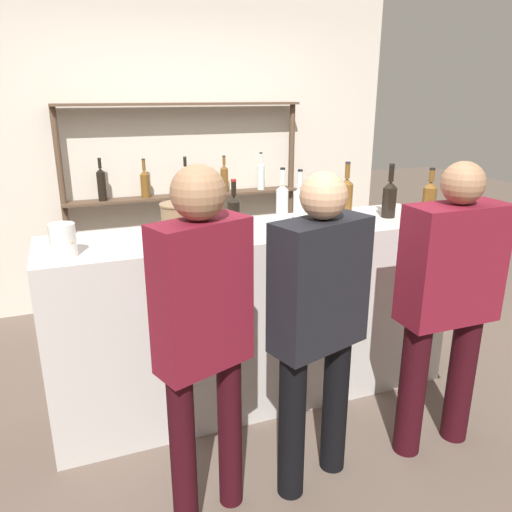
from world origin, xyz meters
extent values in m
plane|color=brown|center=(0.00, 0.00, 0.00)|extent=(16.00, 16.00, 0.00)
cube|color=#B7B2AD|center=(0.00, 0.00, 0.55)|extent=(2.41, 0.59, 1.09)
cube|color=beige|center=(0.00, 1.90, 1.40)|extent=(4.01, 0.12, 2.80)
cylinder|color=#4C3828|center=(-1.03, 1.72, 0.88)|extent=(0.05, 0.05, 1.76)
cylinder|color=#4C3828|center=(1.03, 1.72, 0.88)|extent=(0.05, 0.05, 1.76)
cube|color=#4C3828|center=(0.00, 1.72, 1.75)|extent=(2.10, 0.18, 0.02)
cube|color=#4C3828|center=(0.00, 1.72, 0.97)|extent=(2.10, 0.18, 0.02)
cylinder|color=black|center=(-0.72, 1.72, 1.10)|extent=(0.07, 0.07, 0.24)
cone|color=black|center=(-0.72, 1.72, 1.23)|extent=(0.07, 0.07, 0.03)
cylinder|color=black|center=(-0.72, 1.72, 1.29)|extent=(0.03, 0.03, 0.07)
cylinder|color=black|center=(-0.72, 1.72, 1.33)|extent=(0.03, 0.03, 0.01)
cylinder|color=brown|center=(-0.36, 1.72, 1.08)|extent=(0.08, 0.08, 0.20)
cone|color=brown|center=(-0.36, 1.72, 1.20)|extent=(0.08, 0.08, 0.03)
cylinder|color=brown|center=(-0.36, 1.72, 1.26)|extent=(0.03, 0.03, 0.09)
cylinder|color=#232328|center=(-0.36, 1.72, 1.31)|extent=(0.03, 0.03, 0.01)
cylinder|color=black|center=(0.00, 1.72, 1.09)|extent=(0.07, 0.07, 0.22)
cone|color=black|center=(0.00, 1.72, 1.21)|extent=(0.07, 0.07, 0.03)
cylinder|color=black|center=(0.00, 1.72, 1.27)|extent=(0.03, 0.03, 0.07)
cylinder|color=#232328|center=(0.00, 1.72, 1.31)|extent=(0.03, 0.03, 0.01)
cylinder|color=brown|center=(0.36, 1.72, 1.09)|extent=(0.07, 0.07, 0.21)
cone|color=brown|center=(0.36, 1.72, 1.21)|extent=(0.07, 0.07, 0.03)
cylinder|color=brown|center=(0.36, 1.72, 1.26)|extent=(0.03, 0.03, 0.07)
cylinder|color=black|center=(0.36, 1.72, 1.30)|extent=(0.03, 0.03, 0.01)
cylinder|color=silver|center=(0.72, 1.72, 1.09)|extent=(0.07, 0.07, 0.22)
cone|color=silver|center=(0.72, 1.72, 1.22)|extent=(0.07, 0.07, 0.03)
cylinder|color=silver|center=(0.72, 1.72, 1.27)|extent=(0.03, 0.03, 0.08)
cylinder|color=black|center=(0.72, 1.72, 1.32)|extent=(0.03, 0.03, 0.01)
cylinder|color=silver|center=(0.21, 0.11, 1.19)|extent=(0.07, 0.07, 0.19)
cone|color=silver|center=(0.21, 0.11, 1.30)|extent=(0.07, 0.07, 0.03)
cylinder|color=silver|center=(0.21, 0.11, 1.37)|extent=(0.03, 0.03, 0.09)
cylinder|color=black|center=(0.21, 0.11, 1.42)|extent=(0.03, 0.03, 0.01)
cylinder|color=silver|center=(0.29, 0.04, 1.19)|extent=(0.07, 0.07, 0.19)
cone|color=silver|center=(0.29, 0.04, 1.30)|extent=(0.07, 0.07, 0.03)
cylinder|color=silver|center=(0.29, 0.04, 1.36)|extent=(0.03, 0.03, 0.09)
cylinder|color=black|center=(0.29, 0.04, 1.41)|extent=(0.03, 0.03, 0.01)
cylinder|color=brown|center=(1.06, -0.19, 1.19)|extent=(0.08, 0.08, 0.20)
cone|color=brown|center=(1.06, -0.19, 1.32)|extent=(0.08, 0.08, 0.04)
cylinder|color=brown|center=(1.06, -0.19, 1.37)|extent=(0.03, 0.03, 0.07)
cylinder|color=black|center=(1.06, -0.19, 1.41)|extent=(0.03, 0.03, 0.01)
cylinder|color=black|center=(0.89, -0.03, 1.19)|extent=(0.09, 0.09, 0.19)
cone|color=black|center=(0.89, -0.03, 1.30)|extent=(0.09, 0.09, 0.04)
cylinder|color=black|center=(0.89, -0.03, 1.37)|extent=(0.03, 0.03, 0.10)
cylinder|color=black|center=(0.89, -0.03, 1.42)|extent=(0.03, 0.03, 0.01)
cylinder|color=black|center=(-0.16, -0.09, 1.19)|extent=(0.07, 0.07, 0.19)
cone|color=black|center=(-0.16, -0.09, 1.30)|extent=(0.07, 0.07, 0.03)
cylinder|color=black|center=(-0.16, -0.09, 1.36)|extent=(0.03, 0.03, 0.08)
cylinder|color=maroon|center=(-0.16, -0.09, 1.40)|extent=(0.03, 0.03, 0.01)
cylinder|color=brown|center=(0.64, 0.09, 1.20)|extent=(0.08, 0.08, 0.21)
cone|color=brown|center=(0.64, 0.09, 1.32)|extent=(0.08, 0.08, 0.04)
cylinder|color=brown|center=(0.64, 0.09, 1.38)|extent=(0.03, 0.03, 0.09)
cylinder|color=#232328|center=(0.64, 0.09, 1.43)|extent=(0.03, 0.03, 0.01)
cylinder|color=silver|center=(0.48, 0.09, 1.09)|extent=(0.06, 0.06, 0.00)
cylinder|color=silver|center=(0.48, 0.09, 1.14)|extent=(0.01, 0.01, 0.08)
cone|color=silver|center=(0.48, 0.09, 1.22)|extent=(0.08, 0.08, 0.08)
cylinder|color=#846647|center=(-0.47, -0.13, 1.20)|extent=(0.19, 0.19, 0.21)
cylinder|color=#846647|center=(-0.47, -0.13, 1.30)|extent=(0.21, 0.21, 0.01)
cylinder|color=silver|center=(-1.04, -0.14, 1.17)|extent=(0.12, 0.12, 0.16)
sphere|color=tan|center=(-1.06, -0.12, 1.13)|extent=(0.02, 0.02, 0.02)
sphere|color=tan|center=(-1.06, -0.11, 1.17)|extent=(0.02, 0.02, 0.02)
sphere|color=tan|center=(-1.01, -0.18, 1.17)|extent=(0.02, 0.02, 0.02)
sphere|color=tan|center=(-1.07, -0.18, 1.16)|extent=(0.02, 0.02, 0.02)
sphere|color=tan|center=(-1.04, -0.11, 1.15)|extent=(0.02, 0.02, 0.02)
sphere|color=tan|center=(-1.04, -0.16, 1.16)|extent=(0.02, 0.02, 0.02)
sphere|color=tan|center=(-1.04, -0.18, 1.16)|extent=(0.02, 0.02, 0.02)
cylinder|color=black|center=(0.88, -0.80, 0.37)|extent=(0.14, 0.14, 0.75)
cylinder|color=black|center=(0.56, -0.80, 0.37)|extent=(0.14, 0.14, 0.75)
cube|color=maroon|center=(0.72, -0.80, 1.05)|extent=(0.50, 0.22, 0.59)
sphere|color=#936B4C|center=(0.72, -0.80, 1.44)|extent=(0.20, 0.20, 0.20)
cylinder|color=black|center=(0.13, -0.76, 0.37)|extent=(0.13, 0.13, 0.75)
cylinder|color=black|center=(-0.15, -0.84, 0.37)|extent=(0.13, 0.13, 0.75)
cube|color=black|center=(-0.01, -0.80, 1.04)|extent=(0.49, 0.32, 0.59)
sphere|color=tan|center=(-0.01, -0.80, 1.44)|extent=(0.20, 0.20, 0.20)
cylinder|color=black|center=(-0.43, -0.79, 0.39)|extent=(0.11, 0.11, 0.78)
cylinder|color=black|center=(-0.67, -0.88, 0.39)|extent=(0.11, 0.11, 0.78)
cube|color=maroon|center=(-0.55, -0.83, 1.08)|extent=(0.43, 0.30, 0.61)
sphere|color=#936B4C|center=(-0.55, -0.83, 1.49)|extent=(0.21, 0.21, 0.21)
camera|label=1|loc=(-1.01, -2.60, 1.84)|focal=35.00mm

